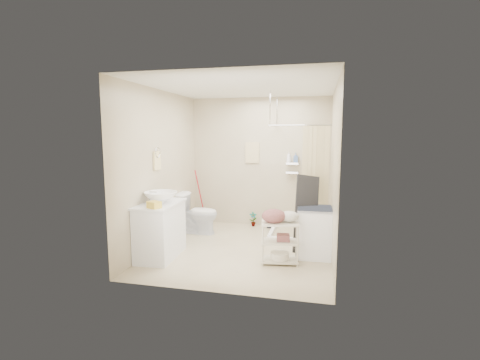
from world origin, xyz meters
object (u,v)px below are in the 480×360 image
object	(u,v)px
toilet	(198,213)
washing_machine	(314,232)
vanity	(160,230)
laundry_rack	(280,239)

from	to	relation	value
toilet	washing_machine	xyz separation A→B (m)	(2.18, -0.79, -0.01)
toilet	washing_machine	bearing A→B (deg)	-109.48
vanity	laundry_rack	world-z (taller)	vanity
vanity	toilet	size ratio (longest dim) A/B	1.24
laundry_rack	washing_machine	bearing A→B (deg)	32.93
vanity	washing_machine	xyz separation A→B (m)	(2.30, 0.56, -0.04)
vanity	toilet	world-z (taller)	vanity
toilet	laundry_rack	distance (m)	2.09
washing_machine	laundry_rack	size ratio (longest dim) A/B	1.04
toilet	washing_machine	world-z (taller)	toilet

